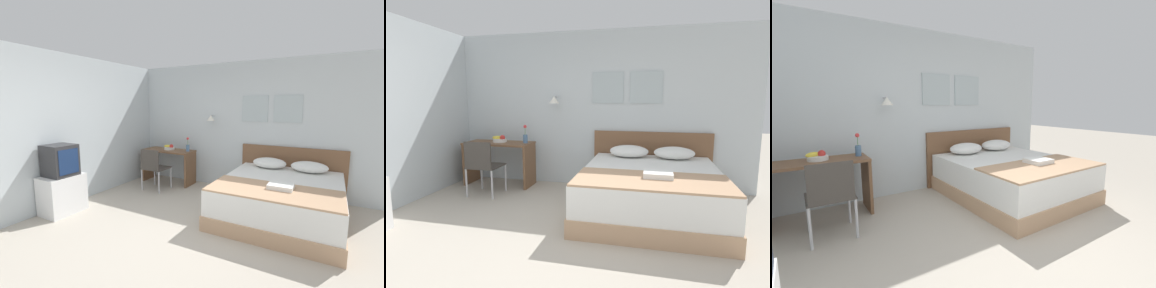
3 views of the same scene
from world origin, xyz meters
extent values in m
plane|color=#B2A899|center=(0.00, 0.00, 0.00)|extent=(24.00, 24.00, 0.00)
cube|color=silver|center=(0.00, 2.71, 1.32)|extent=(5.47, 0.06, 2.65)
cube|color=#A8B7BC|center=(0.35, 2.67, 1.70)|extent=(0.52, 0.02, 0.52)
cube|color=#A8B7BC|center=(0.98, 2.67, 1.70)|extent=(0.52, 0.02, 0.52)
cylinder|color=#B2B2B7|center=(-0.55, 2.60, 1.55)|extent=(0.02, 0.16, 0.02)
cone|color=white|center=(-0.55, 2.51, 1.50)|extent=(0.17, 0.17, 0.12)
cube|color=silver|center=(-2.37, -0.16, 1.32)|extent=(0.06, 5.68, 2.65)
cube|color=tan|center=(1.09, 1.58, 0.11)|extent=(1.79, 2.08, 0.22)
cube|color=white|center=(1.09, 1.58, 0.41)|extent=(1.76, 2.04, 0.38)
cube|color=brown|center=(1.09, 2.65, 0.49)|extent=(1.91, 0.06, 0.97)
ellipsoid|color=white|center=(0.75, 2.36, 0.69)|extent=(0.61, 0.44, 0.19)
ellipsoid|color=white|center=(1.44, 2.36, 0.69)|extent=(0.61, 0.44, 0.19)
cube|color=tan|center=(1.09, 0.98, 0.61)|extent=(1.74, 0.83, 0.02)
cube|color=white|center=(1.17, 1.12, 0.65)|extent=(0.33, 0.30, 0.06)
cube|color=brown|center=(-1.51, 2.32, 0.74)|extent=(1.18, 0.52, 0.03)
cube|color=brown|center=(-2.08, 2.32, 0.36)|extent=(0.04, 0.48, 0.73)
cube|color=brown|center=(-0.94, 2.32, 0.36)|extent=(0.04, 0.48, 0.73)
cube|color=#3D3833|center=(-1.46, 1.77, 0.46)|extent=(0.48, 0.48, 0.02)
cube|color=#3D3833|center=(-1.46, 1.55, 0.67)|extent=(0.44, 0.03, 0.41)
cylinder|color=#B7B7BC|center=(-1.67, 1.99, 0.22)|extent=(0.03, 0.03, 0.45)
cylinder|color=#B7B7BC|center=(-1.24, 1.99, 0.22)|extent=(0.03, 0.03, 0.45)
cylinder|color=#B7B7BC|center=(-1.67, 1.55, 0.22)|extent=(0.03, 0.03, 0.45)
cylinder|color=#B7B7BC|center=(-1.24, 1.55, 0.22)|extent=(0.03, 0.03, 0.45)
cylinder|color=silver|center=(-1.51, 2.35, 0.79)|extent=(0.24, 0.24, 0.05)
sphere|color=red|center=(-1.46, 2.35, 0.84)|extent=(0.09, 0.09, 0.09)
ellipsoid|color=yellow|center=(-1.55, 2.35, 0.84)|extent=(0.20, 0.13, 0.07)
cylinder|color=#4C7099|center=(-1.02, 2.35, 0.83)|extent=(0.08, 0.08, 0.14)
cylinder|color=#3D7538|center=(-1.02, 2.35, 0.97)|extent=(0.01, 0.01, 0.14)
sphere|color=#DB3838|center=(-1.02, 2.35, 1.04)|extent=(0.06, 0.06, 0.06)
cube|color=white|center=(-2.09, 0.04, 0.31)|extent=(0.45, 0.63, 0.63)
cube|color=#2D2D30|center=(-2.09, 0.04, 0.88)|extent=(0.43, 0.43, 0.51)
cube|color=navy|center=(-1.87, 0.04, 0.88)|extent=(0.01, 0.34, 0.40)
camera|label=1|loc=(1.75, -2.49, 1.76)|focal=24.00mm
camera|label=2|loc=(1.07, -2.40, 1.53)|focal=28.00mm
camera|label=3|loc=(-1.72, -1.29, 1.46)|focal=24.00mm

